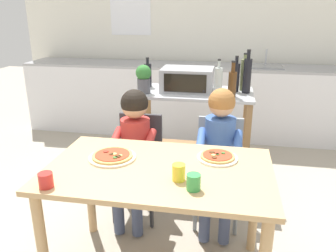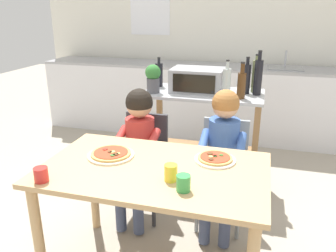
# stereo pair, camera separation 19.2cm
# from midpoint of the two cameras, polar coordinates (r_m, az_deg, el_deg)

# --- Properties ---
(ground_plane) EXTENTS (11.83, 11.83, 0.00)m
(ground_plane) POSITION_cam_midpoint_polar(r_m,az_deg,el_deg) (3.34, 1.10, -9.62)
(ground_plane) COLOR #A89E8C
(back_wall_tiled) EXTENTS (5.11, 0.13, 2.70)m
(back_wall_tiled) POSITION_cam_midpoint_polar(r_m,az_deg,el_deg) (4.74, 4.92, 16.10)
(back_wall_tiled) COLOR white
(back_wall_tiled) RESTS_ON ground
(kitchen_counter) EXTENTS (4.60, 0.60, 1.12)m
(kitchen_counter) POSITION_cam_midpoint_polar(r_m,az_deg,el_deg) (4.48, 4.13, 4.37)
(kitchen_counter) COLOR silver
(kitchen_counter) RESTS_ON ground
(kitchen_island_cart) EXTENTS (1.05, 0.55, 0.90)m
(kitchen_island_cart) POSITION_cam_midpoint_polar(r_m,az_deg,el_deg) (3.14, 2.47, 0.44)
(kitchen_island_cart) COLOR #B7BABF
(kitchen_island_cart) RESTS_ON ground
(toaster_oven) EXTENTS (0.45, 0.34, 0.20)m
(toaster_oven) POSITION_cam_midpoint_polar(r_m,az_deg,el_deg) (3.06, 1.55, 7.80)
(toaster_oven) COLOR #999BA0
(toaster_oven) RESTS_ON kitchen_island_cart
(bottle_squat_spirits) EXTENTS (0.07, 0.07, 0.32)m
(bottle_squat_spirits) POSITION_cam_midpoint_polar(r_m,az_deg,el_deg) (2.80, 6.48, 7.24)
(bottle_squat_spirits) COLOR #ADB7B2
(bottle_squat_spirits) RESTS_ON kitchen_island_cart
(bottle_slim_sauce) EXTENTS (0.07, 0.07, 0.32)m
(bottle_slim_sauce) POSITION_cam_midpoint_polar(r_m,az_deg,el_deg) (3.05, 9.53, 8.13)
(bottle_slim_sauce) COLOR black
(bottle_slim_sauce) RESTS_ON kitchen_island_cart
(bottle_tall_green_wine) EXTENTS (0.07, 0.07, 0.30)m
(bottle_tall_green_wine) POSITION_cam_midpoint_polar(r_m,az_deg,el_deg) (2.87, 8.87, 7.16)
(bottle_tall_green_wine) COLOR #4C2D14
(bottle_tall_green_wine) RESTS_ON kitchen_island_cart
(bottle_brown_beer) EXTENTS (0.07, 0.07, 0.33)m
(bottle_brown_beer) POSITION_cam_midpoint_polar(r_m,az_deg,el_deg) (3.12, 10.95, 8.50)
(bottle_brown_beer) COLOR olive
(bottle_brown_beer) RESTS_ON kitchen_island_cart
(bottle_dark_olive_oil) EXTENTS (0.07, 0.07, 0.38)m
(bottle_dark_olive_oil) POSITION_cam_midpoint_polar(r_m,az_deg,el_deg) (3.02, 11.38, 8.39)
(bottle_dark_olive_oil) COLOR black
(bottle_dark_olive_oil) RESTS_ON kitchen_island_cart
(bottle_clear_vinegar) EXTENTS (0.07, 0.07, 0.27)m
(bottle_clear_vinegar) POSITION_cam_midpoint_polar(r_m,az_deg,el_deg) (3.24, -5.14, 8.58)
(bottle_clear_vinegar) COLOR black
(bottle_clear_vinegar) RESTS_ON kitchen_island_cart
(potted_herb_plant) EXTENTS (0.14, 0.14, 0.25)m
(potted_herb_plant) POSITION_cam_midpoint_polar(r_m,az_deg,el_deg) (2.98, -5.99, 8.01)
(potted_herb_plant) COLOR #4C4C51
(potted_herb_plant) RESTS_ON kitchen_island_cart
(dining_table) EXTENTS (1.30, 0.78, 0.74)m
(dining_table) POSITION_cam_midpoint_polar(r_m,az_deg,el_deg) (2.01, -4.34, -9.82)
(dining_table) COLOR tan
(dining_table) RESTS_ON ground
(dining_chair_left) EXTENTS (0.36, 0.36, 0.81)m
(dining_chair_left) POSITION_cam_midpoint_polar(r_m,az_deg,el_deg) (2.72, -7.01, -5.45)
(dining_chair_left) COLOR #333338
(dining_chair_left) RESTS_ON ground
(dining_chair_right) EXTENTS (0.36, 0.36, 0.81)m
(dining_chair_right) POSITION_cam_midpoint_polar(r_m,az_deg,el_deg) (2.64, 6.43, -6.28)
(dining_chair_right) COLOR gray
(dining_chair_right) RESTS_ON ground
(child_in_red_shirt) EXTENTS (0.32, 0.42, 1.03)m
(child_in_red_shirt) POSITION_cam_midpoint_polar(r_m,az_deg,el_deg) (2.54, -7.97, -2.42)
(child_in_red_shirt) COLOR #424C6B
(child_in_red_shirt) RESTS_ON ground
(child_in_blue_striped_shirt) EXTENTS (0.32, 0.42, 1.06)m
(child_in_blue_striped_shirt) POSITION_cam_midpoint_polar(r_m,az_deg,el_deg) (2.45, 6.40, -3.13)
(child_in_blue_striped_shirt) COLOR #424C6B
(child_in_blue_striped_shirt) RESTS_ON ground
(pizza_plate_cream) EXTENTS (0.29, 0.29, 0.03)m
(pizza_plate_cream) POSITION_cam_midpoint_polar(r_m,az_deg,el_deg) (2.11, -11.92, -5.06)
(pizza_plate_cream) COLOR beige
(pizza_plate_cream) RESTS_ON dining_table
(pizza_plate_white) EXTENTS (0.25, 0.25, 0.03)m
(pizza_plate_white) POSITION_cam_midpoint_polar(r_m,az_deg,el_deg) (2.07, 5.67, -5.24)
(pizza_plate_white) COLOR white
(pizza_plate_white) RESTS_ON dining_table
(drinking_cup_green) EXTENTS (0.07, 0.07, 0.09)m
(drinking_cup_green) POSITION_cam_midpoint_polar(r_m,az_deg,el_deg) (1.72, 1.09, -9.47)
(drinking_cup_green) COLOR green
(drinking_cup_green) RESTS_ON dining_table
(drinking_cup_yellow) EXTENTS (0.07, 0.07, 0.09)m
(drinking_cup_yellow) POSITION_cam_midpoint_polar(r_m,az_deg,el_deg) (1.81, -1.27, -7.86)
(drinking_cup_yellow) COLOR yellow
(drinking_cup_yellow) RESTS_ON dining_table
(drinking_cup_red) EXTENTS (0.07, 0.07, 0.08)m
(drinking_cup_red) POSITION_cam_midpoint_polar(r_m,az_deg,el_deg) (1.89, -22.66, -8.45)
(drinking_cup_red) COLOR red
(drinking_cup_red) RESTS_ON dining_table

